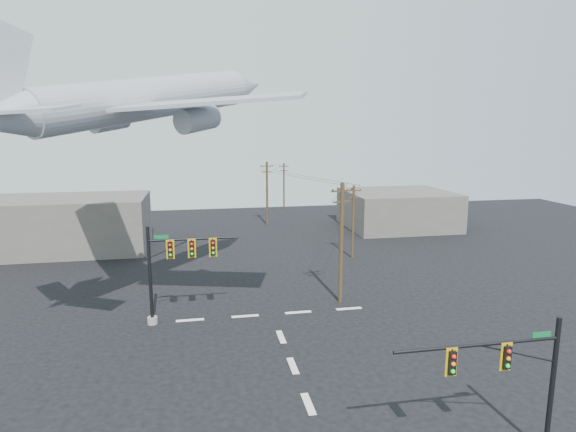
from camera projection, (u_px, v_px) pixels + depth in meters
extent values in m
plane|color=black|center=(308.00, 404.00, 24.31)|extent=(120.00, 120.00, 0.00)
cube|color=silver|center=(308.00, 404.00, 24.31)|extent=(0.40, 2.00, 0.01)
cube|color=silver|center=(293.00, 366.00, 28.17)|extent=(0.40, 2.00, 0.01)
cube|color=silver|center=(281.00, 337.00, 32.03)|extent=(0.40, 2.00, 0.01)
cube|color=silver|center=(190.00, 320.00, 34.80)|extent=(2.00, 0.40, 0.01)
cube|color=silver|center=(245.00, 316.00, 35.53)|extent=(2.00, 0.40, 0.01)
cube|color=silver|center=(298.00, 312.00, 36.26)|extent=(2.00, 0.40, 0.01)
cube|color=silver|center=(349.00, 309.00, 36.99)|extent=(2.00, 0.40, 0.01)
cylinder|color=black|center=(552.00, 387.00, 20.09)|extent=(0.21, 0.21, 6.18)
cylinder|color=black|center=(478.00, 345.00, 19.03)|extent=(7.14, 0.14, 0.14)
cylinder|color=black|center=(517.00, 353.00, 19.45)|extent=(3.72, 0.07, 0.07)
cube|color=black|center=(506.00, 357.00, 19.22)|extent=(0.30, 0.27, 0.97)
cube|color=#C8940B|center=(506.00, 357.00, 19.24)|extent=(0.49, 0.04, 1.19)
sphere|color=red|center=(509.00, 351.00, 19.02)|extent=(0.18, 0.18, 0.18)
sphere|color=orange|center=(508.00, 359.00, 19.08)|extent=(0.18, 0.18, 0.18)
sphere|color=#0DD225|center=(508.00, 366.00, 19.13)|extent=(0.18, 0.18, 0.18)
cube|color=black|center=(451.00, 362.00, 18.79)|extent=(0.30, 0.27, 0.97)
cube|color=#C8940B|center=(451.00, 362.00, 18.81)|extent=(0.49, 0.04, 1.19)
sphere|color=red|center=(454.00, 357.00, 18.59)|extent=(0.18, 0.18, 0.18)
sphere|color=orange|center=(453.00, 364.00, 18.64)|extent=(0.18, 0.18, 0.18)
sphere|color=#0DD225|center=(453.00, 371.00, 18.70)|extent=(0.18, 0.18, 0.18)
cube|color=#0E622E|center=(542.00, 335.00, 19.45)|extent=(0.84, 0.04, 0.23)
cylinder|color=gray|center=(153.00, 320.00, 34.13)|extent=(0.71, 0.71, 0.50)
cylinder|color=black|center=(150.00, 276.00, 33.53)|extent=(0.24, 0.24, 7.07)
cylinder|color=black|center=(192.00, 239.00, 33.60)|extent=(5.86, 0.16, 0.16)
cylinder|color=black|center=(170.00, 248.00, 33.44)|extent=(3.17, 0.08, 0.08)
cube|color=black|center=(170.00, 249.00, 33.30)|extent=(0.34, 0.30, 1.11)
cube|color=#C8940B|center=(170.00, 249.00, 33.32)|extent=(0.56, 0.04, 1.36)
sphere|color=red|center=(170.00, 245.00, 33.07)|extent=(0.20, 0.20, 0.20)
sphere|color=orange|center=(170.00, 250.00, 33.14)|extent=(0.20, 0.20, 0.20)
sphere|color=#0DD225|center=(170.00, 255.00, 33.20)|extent=(0.20, 0.20, 0.20)
cube|color=black|center=(192.00, 248.00, 33.57)|extent=(0.34, 0.30, 1.11)
cube|color=#C8940B|center=(192.00, 248.00, 33.59)|extent=(0.56, 0.04, 1.36)
sphere|color=red|center=(192.00, 244.00, 33.34)|extent=(0.20, 0.20, 0.20)
sphere|color=orange|center=(192.00, 249.00, 33.40)|extent=(0.20, 0.20, 0.20)
sphere|color=#0DD225|center=(192.00, 254.00, 33.47)|extent=(0.20, 0.20, 0.20)
cube|color=black|center=(213.00, 247.00, 33.84)|extent=(0.34, 0.30, 1.11)
cube|color=#C8940B|center=(213.00, 247.00, 33.86)|extent=(0.56, 0.04, 1.36)
sphere|color=red|center=(213.00, 243.00, 33.61)|extent=(0.20, 0.20, 0.20)
sphere|color=orange|center=(213.00, 248.00, 33.67)|extent=(0.20, 0.20, 0.20)
sphere|color=#0DD225|center=(213.00, 253.00, 33.74)|extent=(0.20, 0.20, 0.20)
cube|color=#0E622E|center=(162.00, 237.00, 33.13)|extent=(0.96, 0.04, 0.26)
cylinder|color=#48341E|center=(341.00, 244.00, 37.55)|extent=(0.32, 0.32, 9.60)
cube|color=#48341E|center=(342.00, 191.00, 36.79)|extent=(1.89, 0.60, 0.13)
cube|color=#48341E|center=(342.00, 202.00, 36.95)|extent=(1.48, 0.49, 0.13)
cylinder|color=black|center=(333.00, 190.00, 36.42)|extent=(0.11, 0.11, 0.13)
cylinder|color=black|center=(342.00, 189.00, 36.77)|extent=(0.11, 0.11, 0.13)
cylinder|color=black|center=(352.00, 189.00, 37.13)|extent=(0.11, 0.11, 0.13)
cylinder|color=#48341E|center=(353.00, 222.00, 50.57)|extent=(0.26, 0.26, 7.78)
cube|color=#48341E|center=(354.00, 190.00, 49.95)|extent=(1.58, 0.20, 0.10)
cube|color=#48341E|center=(354.00, 197.00, 50.08)|extent=(1.23, 0.18, 0.10)
cylinder|color=black|center=(347.00, 190.00, 49.85)|extent=(0.09, 0.09, 0.10)
cylinder|color=black|center=(354.00, 190.00, 49.94)|extent=(0.09, 0.09, 0.10)
cylinder|color=black|center=(360.00, 190.00, 50.02)|extent=(0.09, 0.09, 0.10)
cylinder|color=#48341E|center=(267.00, 194.00, 67.60)|extent=(0.31, 0.31, 8.97)
cube|color=#48341E|center=(267.00, 166.00, 66.89)|extent=(1.82, 0.47, 0.12)
cube|color=#48341E|center=(267.00, 172.00, 67.04)|extent=(1.42, 0.39, 0.12)
cylinder|color=black|center=(261.00, 166.00, 66.58)|extent=(0.10, 0.10, 0.12)
cylinder|color=black|center=(267.00, 165.00, 66.87)|extent=(0.10, 0.10, 0.12)
cylinder|color=black|center=(272.00, 165.00, 67.17)|extent=(0.10, 0.10, 0.12)
cylinder|color=#48341E|center=(284.00, 186.00, 80.87)|extent=(0.27, 0.27, 7.77)
cube|color=#48341E|center=(284.00, 166.00, 80.25)|extent=(1.56, 0.60, 0.11)
cube|color=#48341E|center=(284.00, 171.00, 80.39)|extent=(1.22, 0.49, 0.11)
cylinder|color=black|center=(280.00, 166.00, 80.33)|extent=(0.09, 0.09, 0.11)
cylinder|color=black|center=(284.00, 166.00, 80.24)|extent=(0.09, 0.09, 0.11)
cylinder|color=black|center=(288.00, 166.00, 80.15)|extent=(0.09, 0.09, 0.11)
cylinder|color=black|center=(341.00, 191.00, 43.24)|extent=(5.25, 12.36, 0.03)
cylinder|color=black|center=(298.00, 177.00, 58.29)|extent=(6.53, 18.97, 0.03)
cylinder|color=black|center=(271.00, 167.00, 73.44)|extent=(4.84, 12.74, 0.03)
cylinder|color=black|center=(357.00, 191.00, 43.52)|extent=(4.94, 12.36, 0.03)
cylinder|color=black|center=(310.00, 177.00, 58.57)|extent=(6.30, 18.97, 0.03)
cylinder|color=black|center=(281.00, 166.00, 73.72)|extent=(4.64, 12.74, 0.03)
cylinder|color=#A2A8AE|center=(152.00, 98.00, 32.49)|extent=(14.05, 14.73, 5.21)
cone|color=#A2A8AE|center=(246.00, 86.00, 40.93)|extent=(4.90, 4.96, 3.28)
cube|color=#A2A8AE|center=(81.00, 106.00, 34.85)|extent=(7.77, 11.85, 0.77)
cube|color=#A2A8AE|center=(210.00, 101.00, 28.36)|extent=(11.86, 7.17, 0.77)
cylinder|color=#A2A8AE|center=(109.00, 120.00, 34.79)|extent=(3.15, 3.22, 1.93)
cylinder|color=#A2A8AE|center=(197.00, 119.00, 30.25)|extent=(3.15, 3.22, 1.93)
cube|color=#A2A8AE|center=(30.00, 110.00, 22.86)|extent=(4.70, 3.71, 0.42)
cube|color=#605A54|center=(64.00, 224.00, 53.90)|extent=(18.00, 10.00, 6.00)
cube|color=#605A54|center=(398.00, 209.00, 66.51)|extent=(14.00, 12.00, 5.00)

